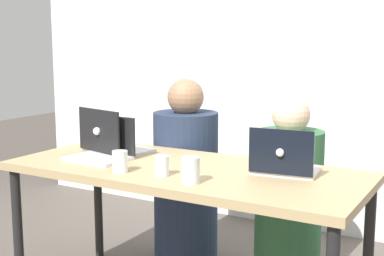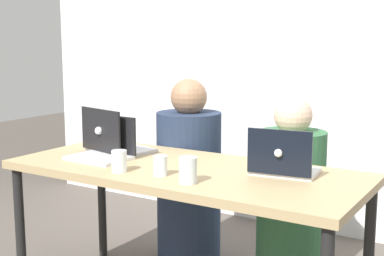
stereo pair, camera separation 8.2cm
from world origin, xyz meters
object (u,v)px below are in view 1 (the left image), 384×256
Objects in this scene: person_on_left at (186,181)px; laptop_back_right at (284,164)px; water_glass_center at (161,167)px; person_on_right at (288,202)px; laptop_back_left at (112,143)px; water_glass_left at (120,163)px; water_glass_right at (191,172)px; laptop_front_left at (103,150)px.

person_on_left is 3.57× the size of laptop_back_right.
water_glass_center is at bearing 108.96° from person_on_left.
person_on_right is 1.01m from laptop_back_left.
person_on_left is 0.59m from laptop_back_left.
person_on_left is 0.87m from water_glass_center.
laptop_back_left is (-0.97, -0.02, 0.01)m from laptop_back_right.
water_glass_left is 0.38m from water_glass_right.
water_glass_left is at bearing -167.98° from water_glass_center.
person_on_right is at bearing 41.09° from laptop_front_left.
water_glass_center is 0.18m from water_glass_right.
water_glass_center is (-0.47, -0.30, -0.01)m from laptop_back_right.
laptop_front_left reaches higher than water_glass_center.
water_glass_right reaches higher than water_glass_center.
laptop_back_left is at bearing 150.73° from water_glass_center.
water_glass_right is (0.63, -0.18, 0.00)m from laptop_front_left.
laptop_front_left is 3.43× the size of water_glass_center.
water_glass_right is at bearing 0.11° from water_glass_left.
person_on_right is at bearing 79.09° from water_glass_right.
water_glass_center is (0.20, 0.04, -0.00)m from water_glass_left.
person_on_right is 3.35× the size of laptop_back_right.
person_on_left is 0.96m from laptop_back_right.
water_glass_center is (0.45, -0.14, -0.01)m from laptop_front_left.
water_glass_right is at bearing 117.94° from person_on_left.
laptop_back_right reaches higher than water_glass_center.
laptop_back_right is at bearing 145.82° from person_on_left.
water_glass_left is (-0.67, -0.34, -0.00)m from laptop_back_right.
laptop_back_right is 3.08× the size of water_glass_left.
laptop_back_right is 0.56m from water_glass_center.
laptop_back_right is at bearing 27.12° from water_glass_left.
water_glass_right is at bearing -13.13° from water_glass_center.
person_on_left is 1.06× the size of person_on_right.
person_on_right reaches higher than laptop_back_left.
person_on_right is at bearing -136.22° from laptop_back_left.
laptop_back_left is 0.57m from water_glass_center.
laptop_back_left is at bearing 43.36° from person_on_right.
water_glass_right is (0.68, -0.32, -0.00)m from laptop_back_left.
laptop_back_right is (0.14, -0.46, 0.32)m from person_on_right.
laptop_back_right is at bearing 12.55° from laptop_front_left.
water_glass_left is at bearing 94.78° from person_on_left.
laptop_back_left is 0.75m from water_glass_right.
water_glass_center is 0.81× the size of water_glass_right.
person_on_right is 0.88m from water_glass_center.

